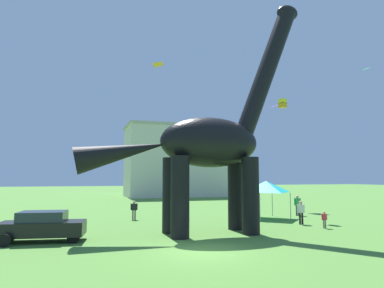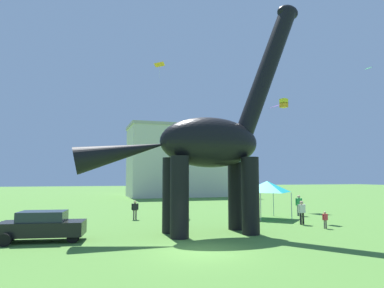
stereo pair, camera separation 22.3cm
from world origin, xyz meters
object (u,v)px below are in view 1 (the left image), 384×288
person_strolling_adult (298,203)px  kite_far_right (158,65)px  kite_mid_center (283,103)px  kite_trailing (275,106)px  festival_canopy_tent (266,187)px  kite_near_low (366,69)px  dinosaur_sculpture (209,142)px  parked_sedan_left (42,226)px  person_near_flyer (134,208)px  person_vendor_side (301,210)px  person_photographer (324,218)px

person_strolling_adult → kite_far_right: (-10.40, 9.44, 14.29)m
kite_mid_center → kite_trailing: kite_trailing is taller
festival_canopy_tent → kite_near_low: size_ratio=4.64×
festival_canopy_tent → kite_near_low: (11.58, 0.65, 11.18)m
person_strolling_adult → dinosaur_sculpture: bearing=75.3°
parked_sedan_left → kite_mid_center: (18.39, 6.10, 8.91)m
person_strolling_adult → kite_near_low: size_ratio=2.58×
person_strolling_adult → kite_trailing: (2.43, 7.13, 10.14)m
festival_canopy_tent → kite_mid_center: kite_mid_center is taller
dinosaur_sculpture → festival_canopy_tent: bearing=28.1°
parked_sedan_left → person_near_flyer: (5.87, 7.80, 0.08)m
kite_trailing → kite_far_right: size_ratio=1.06×
person_near_flyer → festival_canopy_tent: festival_canopy_tent is taller
person_vendor_side → person_strolling_adult: (3.10, 4.83, 0.07)m
parked_sedan_left → person_near_flyer: size_ratio=3.02×
dinosaur_sculpture → person_strolling_adult: dinosaur_sculpture is taller
person_photographer → kite_far_right: bearing=142.9°
person_photographer → person_near_flyer: size_ratio=0.75×
person_strolling_adult → kite_trailing: kite_trailing is taller
kite_near_low → kite_far_right: kite_far_right is taller
kite_near_low → person_near_flyer: bearing=175.4°
dinosaur_sculpture → parked_sedan_left: size_ratio=3.38×
dinosaur_sculpture → kite_trailing: bearing=36.0°
kite_far_right → dinosaur_sculpture: bearing=-91.0°
person_strolling_adult → kite_near_low: (7.98, -0.30, 12.66)m
person_near_flyer → kite_mid_center: (12.52, -1.70, 8.83)m
person_photographer → kite_far_right: kite_far_right is taller
person_strolling_adult → kite_trailing: bearing=-65.0°
person_vendor_side → kite_near_low: (11.08, 4.53, 12.73)m
parked_sedan_left → festival_canopy_tent: 17.15m
person_photographer → person_vendor_side: bearing=126.1°
dinosaur_sculpture → person_vendor_side: size_ratio=9.12×
person_photographer → kite_trailing: 18.31m
person_vendor_side → kite_trailing: (5.52, 11.96, 10.21)m
kite_far_right → kite_trailing: bearing=-10.2°
person_near_flyer → kite_near_low: kite_near_low is taller
kite_mid_center → person_photographer: bearing=-101.9°
dinosaur_sculpture → festival_canopy_tent: size_ratio=4.74×
kite_trailing → parked_sedan_left: bearing=-148.8°
kite_far_right → person_strolling_adult: bearing=-42.2°
kite_mid_center → kite_far_right: 14.37m
person_vendor_side → festival_canopy_tent: (-0.50, 3.88, 1.55)m
dinosaur_sculpture → kite_mid_center: bearing=24.0°
person_vendor_side → festival_canopy_tent: bearing=170.8°
parked_sedan_left → kite_near_low: bearing=20.9°
parked_sedan_left → festival_canopy_tent: size_ratio=1.40×
dinosaur_sculpture → parked_sedan_left: 10.21m
dinosaur_sculpture → festival_canopy_tent: 9.46m
kite_trailing → kite_far_right: kite_far_right is taller
kite_near_low → kite_trailing: 9.61m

